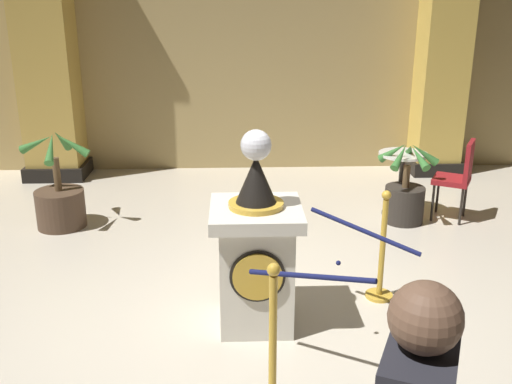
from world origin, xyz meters
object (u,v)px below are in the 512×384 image
Objects in this scene: pedestal_clock at (256,252)px; cafe_table at (401,176)px; cafe_chair_red at (459,173)px; stanchion_near at (273,366)px; potted_palm_right at (405,196)px; potted_palm_left at (60,201)px; stanchion_far at (381,262)px.

pedestal_clock is 3.03m from cafe_table.
pedestal_clock is 1.67× the size of cafe_chair_red.
cafe_table is at bearing 163.19° from cafe_chair_red.
cafe_table is (1.83, 2.41, -0.13)m from pedestal_clock.
pedestal_clock reaches higher than stanchion_near.
potted_palm_left is at bearing 179.97° from potted_palm_right.
potted_palm_right is at bearing 68.25° from stanchion_far.
stanchion_near is at bearing -56.21° from potted_palm_left.
potted_palm_left is at bearing 134.62° from pedestal_clock.
potted_palm_left is at bearing -176.74° from cafe_table.
potted_palm_left is 3.97m from potted_palm_right.
cafe_chair_red is at bearing 42.26° from pedestal_clock.
potted_palm_left is at bearing 151.10° from stanchion_far.
cafe_chair_red is at bearing 3.87° from potted_palm_right.
pedestal_clock is 1.15m from stanchion_near.
potted_palm_right reaches higher than cafe_chair_red.
stanchion_far is at bearing 55.22° from stanchion_near.
stanchion_near is 1.11× the size of cafe_chair_red.
pedestal_clock is at bearing -137.74° from cafe_chair_red.
potted_palm_right is 1.03× the size of cafe_chair_red.
potted_palm_left reaches higher than stanchion_near.
potted_palm_left is 1.20× the size of cafe_chair_red.
potted_palm_left is (-2.21, 3.30, -0.07)m from stanchion_near.
pedestal_clock is 1.62× the size of stanchion_far.
potted_palm_right is at bearing 61.91° from stanchion_near.
stanchion_near is at bearing -118.09° from potted_palm_right.
cafe_table is 0.81× the size of cafe_chair_red.
cafe_chair_red is at bearing 0.51° from potted_palm_left.
pedestal_clock reaches higher than potted_palm_right.
stanchion_far is 0.86× the size of potted_palm_left.
stanchion_near is at bearing -125.54° from cafe_chair_red.
stanchion_far is 1.03× the size of cafe_chair_red.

